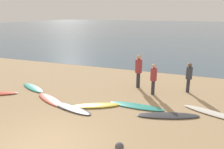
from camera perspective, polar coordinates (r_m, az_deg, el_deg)
ground_plane at (r=15.82m, az=5.46°, el=0.53°), size 120.00×120.00×0.20m
ocean_water at (r=65.18m, az=17.90°, el=11.38°), size 140.00×100.00×0.01m
surfboard_1 at (r=12.92m, az=-19.62°, el=-3.18°), size 2.08×1.37×0.08m
surfboard_2 at (r=10.94m, az=-15.50°, el=-6.23°), size 2.25×1.52×0.07m
surfboard_3 at (r=9.82m, az=-10.51°, el=-8.46°), size 2.33×1.11×0.07m
surfboard_4 at (r=9.92m, az=-4.26°, el=-7.92°), size 2.17×1.49×0.10m
surfboard_5 at (r=9.92m, az=6.26°, el=-8.03°), size 2.47×0.62×0.07m
surfboard_6 at (r=9.29m, az=14.19°, el=-10.15°), size 2.55×1.38×0.07m
surfboard_7 at (r=10.07m, az=24.65°, el=-9.07°), size 2.50×1.39×0.08m
person_0 at (r=11.99m, az=19.15°, el=-0.18°), size 0.31×0.31×1.55m
person_1 at (r=12.11m, az=6.83°, el=1.53°), size 0.37×0.37×1.83m
person_2 at (r=11.20m, az=10.61°, el=-0.55°), size 0.32×0.32×1.58m
beach_rock_near at (r=6.98m, az=1.90°, el=-18.04°), size 0.27×0.27×0.27m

